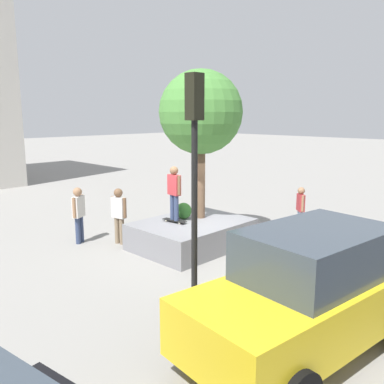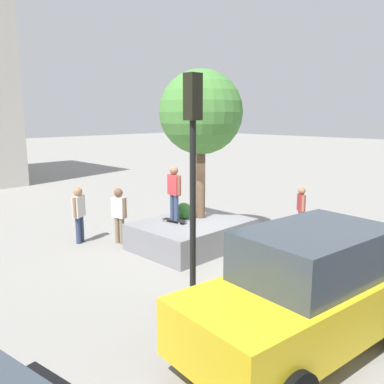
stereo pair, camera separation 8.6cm
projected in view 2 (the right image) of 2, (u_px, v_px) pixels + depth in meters
ground_plane at (199, 248)px, 12.26m from camera, size 120.00×120.00×0.00m
planter_ledge at (192, 234)px, 12.33m from camera, size 3.33×2.49×0.79m
plaza_tree at (201, 113)px, 12.12m from camera, size 2.51×2.51×4.49m
boxwood_shrub at (184, 211)px, 12.53m from camera, size 0.50×0.50×0.50m
skateboard at (174, 220)px, 12.14m from camera, size 0.31×0.82×0.07m
skateboarder at (174, 189)px, 11.96m from camera, size 0.25×0.54×1.61m
taxi_cab at (307, 291)px, 6.74m from camera, size 4.75×2.56×2.12m
traffic_light_corner at (192, 156)px, 7.66m from camera, size 0.29×0.34×4.70m
bystander_watching at (119, 212)px, 12.51m from camera, size 0.28×0.58×1.74m
pedestrian_crossing at (301, 206)px, 13.78m from camera, size 0.41×0.42×1.55m
passerby_with_bag at (79, 211)px, 12.60m from camera, size 0.53×0.41×1.76m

